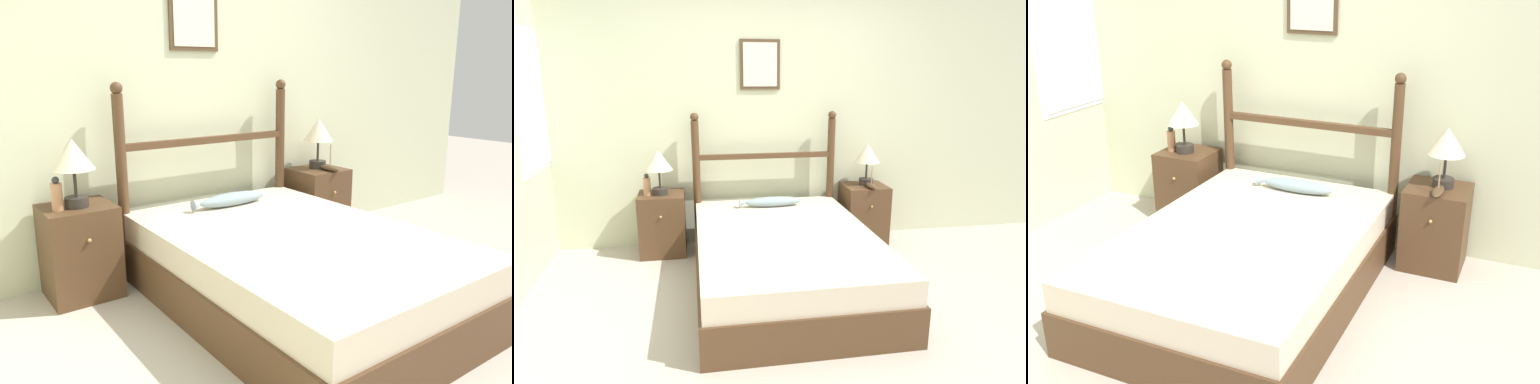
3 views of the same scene
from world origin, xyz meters
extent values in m
plane|color=#B7AD9E|center=(0.00, 0.00, 0.00)|extent=(16.00, 16.00, 0.00)
cube|color=beige|center=(0.00, 1.73, 1.27)|extent=(6.40, 0.06, 2.55)
cube|color=#4C3823|center=(-0.08, 1.69, 1.79)|extent=(0.39, 0.02, 0.47)
cube|color=beige|center=(-0.08, 1.68, 1.79)|extent=(0.33, 0.01, 0.41)
cube|color=white|center=(-2.10, 1.50, 1.47)|extent=(0.01, 1.04, 1.22)
cube|color=white|center=(-2.09, 1.50, 1.47)|extent=(0.01, 0.96, 1.14)
cube|color=#4C331E|center=(-0.05, 0.55, 0.14)|extent=(1.43, 2.10, 0.29)
cube|color=beige|center=(-0.05, 0.55, 0.38)|extent=(1.39, 2.06, 0.18)
cylinder|color=#4C331E|center=(-0.73, 1.57, 0.64)|extent=(0.07, 0.07, 1.27)
sphere|color=#4C331E|center=(-0.73, 1.57, 1.31)|extent=(0.08, 0.08, 0.08)
cylinder|color=#4C331E|center=(0.63, 1.57, 0.64)|extent=(0.07, 0.07, 1.27)
sphere|color=#4C331E|center=(0.63, 1.57, 1.31)|extent=(0.08, 0.08, 0.08)
cube|color=#4C331E|center=(-0.05, 1.57, 0.92)|extent=(1.36, 0.05, 0.05)
cube|color=#4C331E|center=(-1.07, 1.47, 0.30)|extent=(0.43, 0.40, 0.60)
sphere|color=tan|center=(-1.07, 1.25, 0.43)|extent=(0.02, 0.02, 0.02)
cube|color=#4C331E|center=(0.97, 1.47, 0.30)|extent=(0.43, 0.40, 0.60)
sphere|color=tan|center=(0.97, 1.25, 0.43)|extent=(0.02, 0.02, 0.02)
cylinder|color=#2D2823|center=(-1.07, 1.44, 0.63)|extent=(0.14, 0.14, 0.06)
cylinder|color=#2D2823|center=(-1.07, 1.44, 0.75)|extent=(0.02, 0.02, 0.17)
cone|color=beige|center=(-1.07, 1.44, 0.93)|extent=(0.25, 0.25, 0.19)
cylinder|color=#2D2823|center=(0.99, 1.50, 0.63)|extent=(0.14, 0.14, 0.06)
cylinder|color=#2D2823|center=(0.99, 1.50, 0.75)|extent=(0.02, 0.02, 0.17)
cone|color=beige|center=(0.99, 1.50, 0.93)|extent=(0.25, 0.25, 0.19)
cylinder|color=tan|center=(-1.19, 1.43, 0.68)|extent=(0.07, 0.07, 0.17)
sphere|color=#333338|center=(-1.19, 1.43, 0.78)|extent=(0.04, 0.04, 0.04)
ellipsoid|color=#4C3823|center=(0.99, 1.34, 0.62)|extent=(0.07, 0.22, 0.05)
cylinder|color=#997F56|center=(0.99, 1.34, 0.73)|extent=(0.01, 0.01, 0.18)
ellipsoid|color=#8499A3|center=(-0.02, 1.30, 0.52)|extent=(0.54, 0.13, 0.09)
cone|color=#8499A3|center=(-0.31, 1.30, 0.52)|extent=(0.06, 0.08, 0.08)
camera|label=1|loc=(-1.92, -1.61, 1.42)|focal=35.00mm
camera|label=2|loc=(-0.75, -2.84, 1.69)|focal=32.00mm
camera|label=3|loc=(1.56, -2.48, 2.08)|focal=42.00mm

